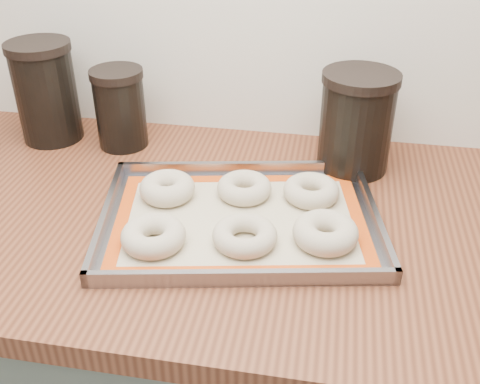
% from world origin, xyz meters
% --- Properties ---
extents(countertop, '(3.06, 0.68, 0.04)m').
position_xyz_m(countertop, '(0.00, 1.68, 0.88)').
color(countertop, brown).
rests_on(countertop, cabinet).
extents(baking_tray, '(0.51, 0.41, 0.03)m').
position_xyz_m(baking_tray, '(0.09, 1.65, 0.91)').
color(baking_tray, gray).
rests_on(baking_tray, countertop).
extents(baking_mat, '(0.47, 0.36, 0.00)m').
position_xyz_m(baking_mat, '(0.09, 1.65, 0.90)').
color(baking_mat, '#C6B793').
rests_on(baking_mat, baking_tray).
extents(bagel_front_left, '(0.11, 0.11, 0.04)m').
position_xyz_m(bagel_front_left, '(-0.04, 1.55, 0.92)').
color(bagel_front_left, beige).
rests_on(bagel_front_left, baking_mat).
extents(bagel_front_mid, '(0.11, 0.11, 0.03)m').
position_xyz_m(bagel_front_mid, '(0.10, 1.58, 0.92)').
color(bagel_front_mid, beige).
rests_on(bagel_front_mid, baking_mat).
extents(bagel_front_right, '(0.14, 0.14, 0.04)m').
position_xyz_m(bagel_front_right, '(0.23, 1.61, 0.92)').
color(bagel_front_right, beige).
rests_on(bagel_front_right, baking_mat).
extents(bagel_back_left, '(0.11, 0.11, 0.04)m').
position_xyz_m(bagel_back_left, '(-0.05, 1.69, 0.92)').
color(bagel_back_left, beige).
rests_on(bagel_back_left, baking_mat).
extents(bagel_back_mid, '(0.13, 0.13, 0.03)m').
position_xyz_m(bagel_back_mid, '(0.08, 1.72, 0.92)').
color(bagel_back_mid, beige).
rests_on(bagel_back_mid, baking_mat).
extents(bagel_back_right, '(0.11, 0.11, 0.03)m').
position_xyz_m(bagel_back_right, '(0.20, 1.73, 0.92)').
color(bagel_back_right, beige).
rests_on(bagel_back_right, baking_mat).
extents(canister_left, '(0.13, 0.13, 0.21)m').
position_xyz_m(canister_left, '(-0.37, 1.89, 1.01)').
color(canister_left, black).
rests_on(canister_left, countertop).
extents(canister_mid, '(0.11, 0.11, 0.16)m').
position_xyz_m(canister_mid, '(-0.21, 1.89, 0.98)').
color(canister_mid, black).
rests_on(canister_mid, countertop).
extents(canister_right, '(0.14, 0.14, 0.19)m').
position_xyz_m(canister_right, '(0.27, 1.87, 1.00)').
color(canister_right, black).
rests_on(canister_right, countertop).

